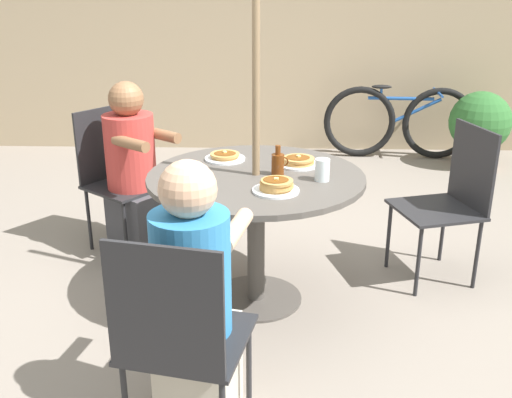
% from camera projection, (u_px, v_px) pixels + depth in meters
% --- Properties ---
extents(ground_plane, '(12.00, 12.00, 0.00)m').
position_uv_depth(ground_plane, '(256.00, 299.00, 3.50)').
color(ground_plane, gray).
extents(back_fence, '(10.00, 0.06, 1.88)m').
position_uv_depth(back_fence, '(266.00, 60.00, 6.21)').
color(back_fence, tan).
rests_on(back_fence, ground).
extents(patio_table, '(1.18, 1.18, 0.77)m').
position_uv_depth(patio_table, '(256.00, 196.00, 3.28)').
color(patio_table, '#4C4742').
rests_on(patio_table, ground).
extents(umbrella_pole, '(0.04, 0.04, 2.11)m').
position_uv_depth(umbrella_pole, '(256.00, 122.00, 3.13)').
color(umbrella_pole, '#846B4C').
rests_on(umbrella_pole, ground).
extents(patio_chair_north, '(0.54, 0.54, 0.95)m').
position_uv_depth(patio_chair_north, '(179.00, 334.00, 2.21)').
color(patio_chair_north, '#232326').
rests_on(patio_chair_north, ground).
extents(diner_north, '(0.39, 0.53, 1.16)m').
position_uv_depth(diner_north, '(195.00, 307.00, 2.37)').
color(diner_north, beige).
rests_on(diner_north, ground).
extents(patio_chair_east, '(0.56, 0.56, 0.95)m').
position_uv_depth(patio_chair_east, '(451.00, 195.00, 3.59)').
color(patio_chair_east, '#232326').
rests_on(patio_chair_east, ground).
extents(patio_chair_south, '(0.63, 0.63, 0.95)m').
position_uv_depth(patio_chair_south, '(117.00, 171.00, 4.03)').
color(patio_chair_south, '#232326').
rests_on(patio_chair_south, ground).
extents(diner_south, '(0.54, 0.52, 1.16)m').
position_uv_depth(diner_south, '(134.00, 176.00, 3.92)').
color(diner_south, '#3D3D42').
rests_on(diner_south, ground).
extents(pancake_plate_a, '(0.24, 0.24, 0.06)m').
position_uv_depth(pancake_plate_a, '(298.00, 162.00, 3.38)').
color(pancake_plate_a, white).
rests_on(pancake_plate_a, patio_table).
extents(pancake_plate_b, '(0.24, 0.24, 0.05)m').
position_uv_depth(pancake_plate_b, '(225.00, 157.00, 3.48)').
color(pancake_plate_b, white).
rests_on(pancake_plate_b, patio_table).
extents(pancake_plate_c, '(0.24, 0.24, 0.07)m').
position_uv_depth(pancake_plate_c, '(276.00, 186.00, 2.97)').
color(pancake_plate_c, white).
rests_on(pancake_plate_c, patio_table).
extents(syrup_bottle, '(0.09, 0.07, 0.16)m').
position_uv_depth(syrup_bottle, '(278.00, 164.00, 3.20)').
color(syrup_bottle, '#602D0F').
rests_on(syrup_bottle, patio_table).
extents(coffee_cup, '(0.08, 0.08, 0.10)m').
position_uv_depth(coffee_cup, '(193.00, 192.00, 2.83)').
color(coffee_cup, white).
rests_on(coffee_cup, patio_table).
extents(drinking_glass_a, '(0.08, 0.08, 0.12)m').
position_uv_depth(drinking_glass_a, '(322.00, 170.00, 3.12)').
color(drinking_glass_a, silver).
rests_on(drinking_glass_a, patio_table).
extents(bicycle, '(1.52, 0.44, 0.75)m').
position_uv_depth(bicycle, '(399.00, 122.00, 6.07)').
color(bicycle, black).
rests_on(bicycle, ground).
extents(potted_shrub, '(0.59, 0.59, 0.74)m').
position_uv_depth(potted_shrub, '(480.00, 126.00, 5.77)').
color(potted_shrub, brown).
rests_on(potted_shrub, ground).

